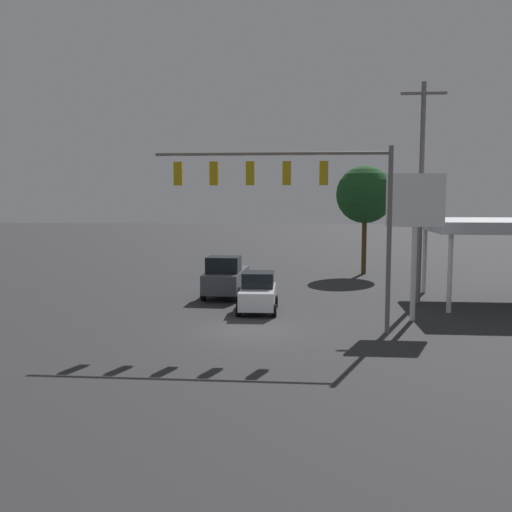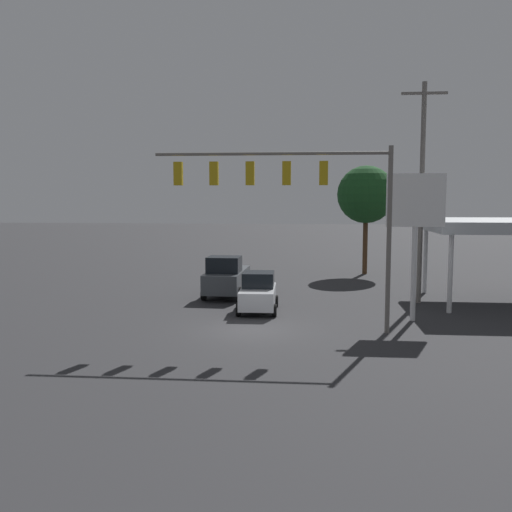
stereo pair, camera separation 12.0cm
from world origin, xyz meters
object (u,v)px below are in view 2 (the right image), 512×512
object	(u,v)px
traffic_signal_assembly	(291,188)
utility_pole	(422,189)
price_sign	(416,210)
hatchback_crossing	(258,293)
street_tree	(366,195)
pickup_parked	(227,277)

from	to	relation	value
traffic_signal_assembly	utility_pole	world-z (taller)	utility_pole
price_sign	hatchback_crossing	distance (m)	8.68
price_sign	hatchback_crossing	world-z (taller)	price_sign
price_sign	street_tree	distance (m)	16.44
utility_pole	street_tree	bearing A→B (deg)	-81.41
utility_pole	street_tree	xyz separation A→B (m)	(1.77, -11.73, -0.27)
utility_pole	hatchback_crossing	bearing A→B (deg)	19.88
utility_pole	price_sign	size ratio (longest dim) A/B	1.73
hatchback_crossing	street_tree	size ratio (longest dim) A/B	0.47
hatchback_crossing	street_tree	distance (m)	17.05
hatchback_crossing	street_tree	bearing A→B (deg)	154.10
hatchback_crossing	pickup_parked	xyz separation A→B (m)	(2.22, -4.24, 0.16)
price_sign	street_tree	world-z (taller)	street_tree
price_sign	street_tree	bearing A→B (deg)	-87.83
pickup_parked	traffic_signal_assembly	bearing A→B (deg)	27.42
traffic_signal_assembly	street_tree	world-z (taller)	street_tree
price_sign	pickup_parked	distance (m)	11.97
hatchback_crossing	street_tree	xyz separation A→B (m)	(-6.78, -14.83, 5.00)
street_tree	pickup_parked	bearing A→B (deg)	49.60
traffic_signal_assembly	hatchback_crossing	world-z (taller)	traffic_signal_assembly
traffic_signal_assembly	pickup_parked	size ratio (longest dim) A/B	1.90
price_sign	pickup_parked	size ratio (longest dim) A/B	1.30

